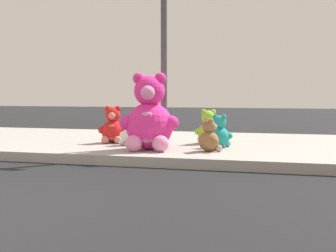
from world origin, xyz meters
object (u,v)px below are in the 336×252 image
at_px(plush_teal, 220,134).
at_px(plush_brown, 210,138).
at_px(plush_lavender, 155,126).
at_px(plush_white, 130,134).
at_px(plush_lime, 208,130).
at_px(plush_red, 113,128).
at_px(sign_pole, 164,45).
at_px(plush_pink_large, 149,119).

height_order(plush_teal, plush_brown, plush_teal).
bearing_deg(plush_lavender, plush_teal, -29.72).
bearing_deg(plush_white, plush_lavender, 78.35).
bearing_deg(plush_lime, plush_brown, -78.05).
height_order(plush_lime, plush_red, plush_red).
relative_size(plush_white, plush_red, 0.74).
relative_size(plush_white, plush_teal, 0.90).
distance_m(plush_brown, plush_lavender, 1.89).
xyz_separation_m(sign_pole, plush_lime, (0.66, 0.56, -1.45)).
bearing_deg(plush_brown, plush_white, 162.30).
relative_size(plush_brown, plush_lavender, 0.77).
bearing_deg(sign_pole, plush_red, 168.06).
bearing_deg(plush_brown, plush_pink_large, -176.71).
xyz_separation_m(plush_pink_large, plush_lime, (0.73, 1.14, -0.24)).
distance_m(sign_pole, plush_lavender, 1.71).
distance_m(sign_pole, plush_brown, 1.82).
bearing_deg(plush_lime, plush_lavender, 165.40).
xyz_separation_m(sign_pole, plush_pink_large, (-0.07, -0.59, -1.21)).
bearing_deg(plush_lavender, plush_red, -134.54).
bearing_deg(plush_pink_large, plush_lavender, 103.52).
bearing_deg(sign_pole, plush_brown, -30.84).
height_order(plush_white, plush_red, plush_red).
xyz_separation_m(plush_pink_large, plush_brown, (0.96, 0.06, -0.28)).
height_order(plush_white, plush_lavender, plush_lavender).
bearing_deg(plush_brown, plush_lime, 101.95).
relative_size(plush_teal, plush_brown, 1.07).
bearing_deg(plush_teal, plush_lime, 120.18).
xyz_separation_m(plush_pink_large, plush_teal, (1.02, 0.64, -0.27)).
relative_size(sign_pole, plush_brown, 6.23).
bearing_deg(plush_white, plush_lime, 25.94).
bearing_deg(plush_pink_large, plush_red, 139.86).
relative_size(plush_teal, plush_red, 0.82).
distance_m(plush_white, plush_red, 0.51).
xyz_separation_m(plush_brown, plush_red, (-1.91, 0.75, 0.06)).
bearing_deg(sign_pole, plush_pink_large, -97.24).
xyz_separation_m(plush_white, plush_brown, (1.49, -0.47, 0.01)).
bearing_deg(plush_teal, plush_brown, -95.85).
distance_m(plush_pink_large, plush_white, 0.80).
distance_m(plush_pink_large, plush_teal, 1.24).
bearing_deg(plush_pink_large, plush_white, 134.76).
relative_size(plush_pink_large, plush_lime, 1.99).
bearing_deg(sign_pole, plush_white, -174.74).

